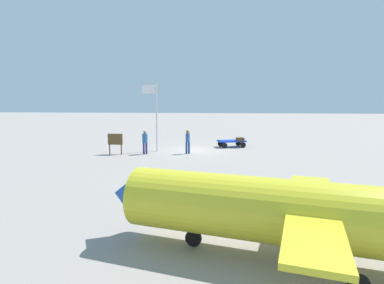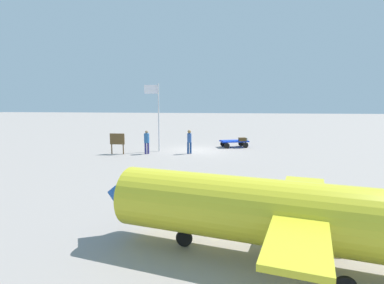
% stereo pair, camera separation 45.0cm
% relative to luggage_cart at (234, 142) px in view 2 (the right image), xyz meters
% --- Properties ---
extents(ground_plane, '(120.00, 120.00, 0.00)m').
position_rel_luggage_cart_xyz_m(ground_plane, '(2.78, 1.86, -0.41)').
color(ground_plane, gray).
extents(luggage_cart, '(2.40, 1.69, 0.54)m').
position_rel_luggage_cart_xyz_m(luggage_cart, '(0.00, 0.00, 0.00)').
color(luggage_cart, '#0E33D1').
rests_on(luggage_cart, ground).
extents(suitcase_tan, '(0.53, 0.30, 0.26)m').
position_rel_luggage_cart_xyz_m(suitcase_tan, '(-0.79, 0.12, 0.26)').
color(suitcase_tan, gray).
rests_on(suitcase_tan, luggage_cart).
extents(suitcase_dark, '(0.62, 0.50, 0.27)m').
position_rel_luggage_cart_xyz_m(suitcase_dark, '(-0.65, 0.26, 0.26)').
color(suitcase_dark, '#463419').
rests_on(suitcase_dark, luggage_cart).
extents(worker_lead, '(0.42, 0.42, 1.69)m').
position_rel_luggage_cart_xyz_m(worker_lead, '(3.20, 3.35, 0.56)').
color(worker_lead, navy).
rests_on(worker_lead, ground).
extents(worker_trailing, '(0.52, 0.52, 1.66)m').
position_rel_luggage_cart_xyz_m(worker_trailing, '(6.17, 3.75, 0.57)').
color(worker_trailing, navy).
rests_on(worker_trailing, ground).
extents(airplane_near, '(9.90, 5.92, 3.21)m').
position_rel_luggage_cart_xyz_m(airplane_near, '(-0.78, 18.14, 0.82)').
color(airplane_near, gold).
rests_on(airplane_near, ground).
extents(flagpole, '(1.08, 0.26, 4.95)m').
position_rel_luggage_cart_xyz_m(flagpole, '(5.71, 2.48, 2.63)').
color(flagpole, silver).
rests_on(flagpole, ground).
extents(signboard, '(1.04, 0.08, 1.46)m').
position_rel_luggage_cart_xyz_m(signboard, '(8.20, 4.06, 0.55)').
color(signboard, '#4C3319').
rests_on(signboard, ground).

